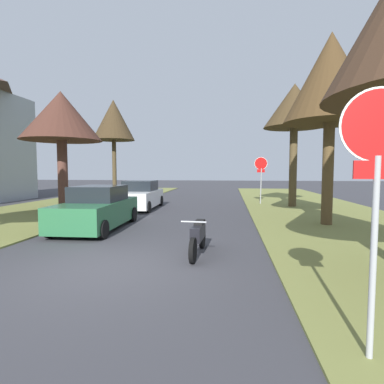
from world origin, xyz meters
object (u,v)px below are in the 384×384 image
at_px(street_tree_left_mid_a, 61,117).
at_px(street_tree_left_mid_b, 114,121).
at_px(street_tree_right_mid_a, 331,79).
at_px(parked_motorcycle, 198,236).
at_px(parked_sedan_green, 97,209).
at_px(stop_sign_near, 377,165).
at_px(stop_sign_far, 261,170).
at_px(street_tree_right_mid_b, 294,107).
at_px(parked_sedan_white, 140,196).

height_order(street_tree_left_mid_a, street_tree_left_mid_b, street_tree_left_mid_b).
bearing_deg(street_tree_right_mid_a, parked_motorcycle, -133.93).
xyz_separation_m(street_tree_left_mid_a, parked_sedan_green, (3.95, -4.53, -4.21)).
relative_size(stop_sign_near, street_tree_left_mid_a, 0.48).
height_order(stop_sign_far, parked_motorcycle, stop_sign_far).
height_order(street_tree_right_mid_a, street_tree_right_mid_b, street_tree_right_mid_a).
relative_size(stop_sign_near, stop_sign_far, 1.01).
height_order(street_tree_right_mid_b, parked_sedan_green, street_tree_right_mid_b).
xyz_separation_m(street_tree_right_mid_b, parked_sedan_white, (-8.66, -1.82, -5.04)).
relative_size(parked_sedan_green, parked_motorcycle, 2.17).
distance_m(stop_sign_near, street_tree_right_mid_a, 9.70).
xyz_separation_m(street_tree_right_mid_a, street_tree_left_mid_a, (-12.56, 2.88, -0.66)).
distance_m(stop_sign_near, parked_sedan_white, 14.68).
bearing_deg(street_tree_left_mid_a, stop_sign_far, 22.50).
xyz_separation_m(stop_sign_far, street_tree_right_mid_b, (1.71, -1.29, 3.59)).
bearing_deg(stop_sign_near, street_tree_right_mid_b, 81.99).
bearing_deg(stop_sign_far, street_tree_left_mid_a, -157.50).
height_order(stop_sign_near, street_tree_right_mid_a, street_tree_right_mid_a).
bearing_deg(street_tree_right_mid_b, stop_sign_far, 142.86).
bearing_deg(street_tree_right_mid_a, parked_sedan_white, 154.25).
xyz_separation_m(stop_sign_near, street_tree_left_mid_a, (-10.37, 11.69, 2.73)).
xyz_separation_m(street_tree_right_mid_b, street_tree_left_mid_a, (-12.46, -3.16, -0.84)).
height_order(street_tree_left_mid_b, parked_motorcycle, street_tree_left_mid_b).
distance_m(street_tree_right_mid_a, street_tree_left_mid_b, 16.83).
xyz_separation_m(street_tree_right_mid_a, parked_sedan_white, (-8.76, 4.23, -4.87)).
bearing_deg(street_tree_right_mid_a, stop_sign_near, -103.95).
xyz_separation_m(stop_sign_far, parked_sedan_green, (-6.81, -8.98, -1.45)).
distance_m(street_tree_left_mid_a, parked_sedan_green, 7.33).
height_order(street_tree_right_mid_a, parked_sedan_green, street_tree_right_mid_a).
bearing_deg(parked_sedan_white, street_tree_left_mid_b, 121.46).
relative_size(stop_sign_far, street_tree_left_mid_a, 0.47).
distance_m(street_tree_right_mid_a, street_tree_left_mid_a, 12.91).
height_order(street_tree_right_mid_b, parked_motorcycle, street_tree_right_mid_b).
height_order(street_tree_right_mid_a, street_tree_left_mid_b, street_tree_left_mid_b).
bearing_deg(parked_motorcycle, street_tree_left_mid_a, 136.55).
height_order(parked_sedan_green, parked_sedan_white, same).
height_order(stop_sign_near, street_tree_right_mid_b, street_tree_right_mid_b).
height_order(parked_sedan_green, parked_motorcycle, parked_sedan_green).
distance_m(street_tree_left_mid_a, street_tree_left_mid_b, 8.08).
distance_m(street_tree_left_mid_b, parked_sedan_green, 14.25).
xyz_separation_m(street_tree_left_mid_a, parked_sedan_white, (3.80, 1.35, -4.21)).
bearing_deg(street_tree_right_mid_b, street_tree_left_mid_a, -165.76).
distance_m(street_tree_right_mid_a, parked_motorcycle, 8.31).
bearing_deg(parked_sedan_green, street_tree_right_mid_a, 10.83).
xyz_separation_m(parked_sedan_green, parked_motorcycle, (4.07, -3.07, -0.24)).
distance_m(stop_sign_near, street_tree_right_mid_b, 15.42).
bearing_deg(street_tree_right_mid_b, street_tree_right_mid_a, -89.06).
height_order(stop_sign_near, parked_sedan_white, stop_sign_near).
height_order(street_tree_left_mid_b, parked_sedan_green, street_tree_left_mid_b).
distance_m(stop_sign_far, street_tree_right_mid_a, 8.29).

